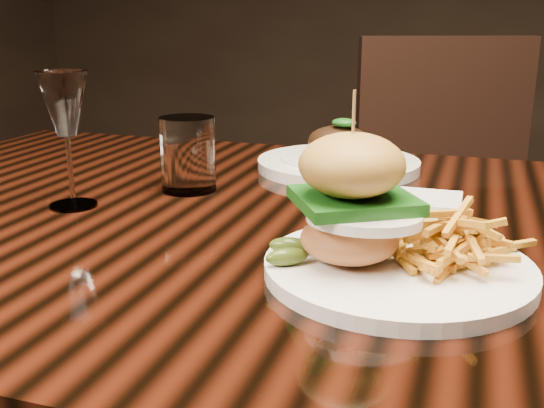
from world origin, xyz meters
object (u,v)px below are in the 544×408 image
(wine_glass, at_px, (65,109))
(far_dish, at_px, (338,160))
(dining_table, at_px, (354,279))
(chair_far, at_px, (451,202))
(burger_plate, at_px, (392,231))

(wine_glass, relative_size, far_dish, 0.67)
(dining_table, height_order, wine_glass, wine_glass)
(wine_glass, xyz_separation_m, chair_far, (0.46, 0.93, -0.34))
(dining_table, relative_size, chair_far, 1.68)
(burger_plate, height_order, chair_far, chair_far)
(far_dish, distance_m, chair_far, 0.67)
(burger_plate, distance_m, far_dish, 0.46)
(dining_table, bearing_deg, burger_plate, -68.02)
(burger_plate, relative_size, wine_glass, 1.47)
(dining_table, height_order, far_dish, far_dish)
(wine_glass, bearing_deg, far_dish, 47.80)
(dining_table, bearing_deg, far_dish, 107.01)
(far_dish, height_order, chair_far, chair_far)
(far_dish, bearing_deg, burger_plate, -71.17)
(burger_plate, relative_size, chair_far, 0.28)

